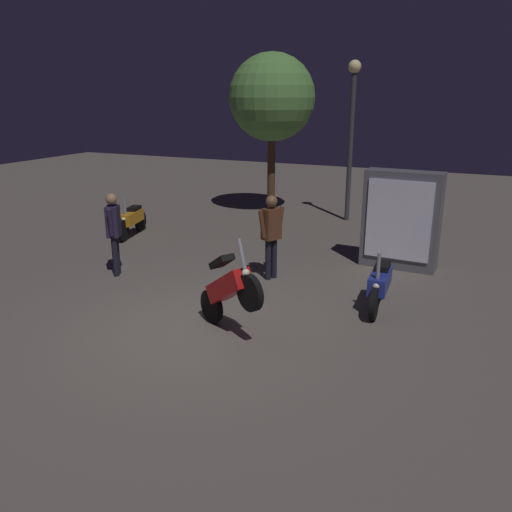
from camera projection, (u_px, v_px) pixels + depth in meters
name	position (u px, v px, depth m)	size (l,w,h in m)	color
ground_plane	(196.00, 329.00, 8.36)	(40.00, 40.00, 0.00)	#605951
motorcycle_red_foreground	(229.00, 289.00, 8.00)	(1.49, 0.91, 1.63)	black
motorcycle_orange_parked_left	(132.00, 220.00, 13.71)	(0.51, 1.64, 1.11)	black
motorcycle_blue_parked_right	(380.00, 284.00, 9.09)	(0.35, 1.66, 1.11)	black
person_rider_beside	(271.00, 230.00, 10.35)	(0.37, 0.64, 1.73)	black
person_bystander_far	(114.00, 227.00, 10.57)	(0.38, 0.63, 1.73)	black
streetlamp_near	(352.00, 120.00, 14.72)	(0.36, 0.36, 4.53)	#38383D
tree_left_bg	(272.00, 98.00, 15.40)	(2.57, 2.57, 4.81)	#4C331E
kiosk_billboard	(401.00, 220.00, 11.05)	(1.63, 0.62, 2.10)	#595960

